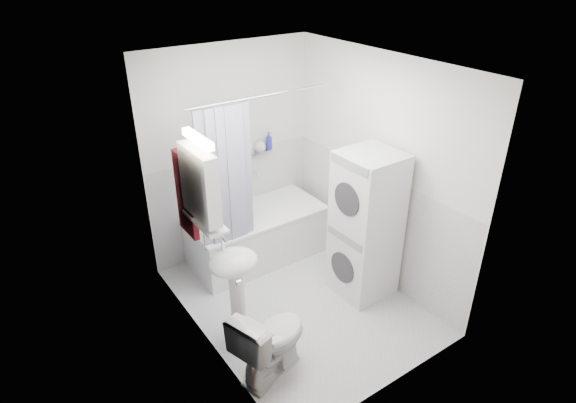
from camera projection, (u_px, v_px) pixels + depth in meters
floor at (297, 301)px, 4.95m from camera, size 2.60×2.60×0.00m
room_walls at (299, 169)px, 4.26m from camera, size 2.60×2.60×2.60m
wainscot at (281, 239)px, 4.89m from camera, size 1.98×2.58×2.58m
door at (239, 282)px, 3.61m from camera, size 0.05×2.00×2.00m
bathtub at (257, 233)px, 5.51m from camera, size 1.54×0.73×0.59m
tub_spout at (255, 173)px, 5.58m from camera, size 0.04×0.12×0.04m
curtain_rod at (268, 95)px, 4.50m from camera, size 1.72×0.02×0.02m
shower_curtain at (227, 180)px, 4.61m from camera, size 0.55×0.02×1.45m
sink at (235, 276)px, 4.17m from camera, size 0.44×0.37×1.04m
medicine_cabinet at (200, 182)px, 3.84m from camera, size 0.13×0.50×0.71m
shelf at (205, 221)px, 4.02m from camera, size 0.18×0.54×0.02m
shower_caddy at (259, 153)px, 5.48m from camera, size 0.22×0.06×0.02m
towel at (186, 193)px, 4.09m from camera, size 0.07×0.32×0.77m
washer_dryer at (366, 226)px, 4.78m from camera, size 0.57×0.55×1.55m
toilet at (271, 340)px, 3.98m from camera, size 0.79×0.59×0.69m
soap_pump at (218, 232)px, 4.33m from camera, size 0.08×0.17×0.08m
shelf_bottle at (213, 224)px, 3.89m from camera, size 0.07×0.18×0.07m
shelf_cup at (199, 209)px, 4.08m from camera, size 0.10×0.09×0.10m
shampoo_a at (260, 146)px, 5.46m from camera, size 0.13×0.17×0.13m
shampoo_b at (269, 146)px, 5.53m from camera, size 0.08×0.21×0.08m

